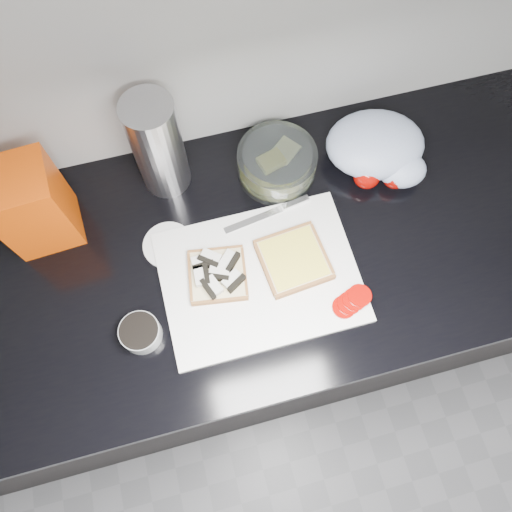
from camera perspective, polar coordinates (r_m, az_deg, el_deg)
The scene contains 14 objects.
base_cabinet at distance 1.50m, azimuth 0.10°, elevation -5.87°, with size 3.50×0.60×0.86m, color black.
countertop at distance 1.08m, azimuth 0.13°, elevation 0.72°, with size 3.50×0.64×0.04m, color black.
cutting_board at distance 1.03m, azimuth 0.43°, elevation -2.41°, with size 0.40×0.30×0.01m, color white.
bread_left at distance 1.01m, azimuth -4.48°, elevation -2.05°, with size 0.14×0.14×0.04m.
bread_right at distance 1.03m, azimuth 4.32°, elevation -0.43°, with size 0.15×0.15×0.02m.
tomato_slices at distance 1.02m, azimuth 10.89°, elevation -5.12°, with size 0.09×0.07×0.02m.
knife at distance 1.08m, azimuth 2.50°, elevation 5.29°, with size 0.20×0.04×0.01m.
seed_tub at distance 1.00m, azimuth -13.08°, elevation -8.51°, with size 0.08×0.08×0.04m.
tub_lid at distance 1.07m, azimuth -10.00°, elevation 1.24°, with size 0.11×0.11×0.01m, color silver.
glass_bowl at distance 1.11m, azimuth 2.38°, elevation 10.53°, with size 0.17×0.17×0.07m.
bread_bag at distance 1.08m, azimuth -24.22°, elevation 5.25°, with size 0.13×0.12×0.21m, color #D64103.
steel_canister at distance 1.05m, azimuth -11.14°, elevation 12.18°, with size 0.10×0.10×0.25m, color #BCBCC1.
grocery_bag at distance 1.16m, azimuth 13.86°, elevation 11.90°, with size 0.25×0.23×0.10m.
whole_tomatoes at distance 1.14m, azimuth 14.13°, elevation 8.91°, with size 0.12×0.08×0.06m.
Camera 1 is at (-0.11, 0.80, 1.88)m, focal length 35.00 mm.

